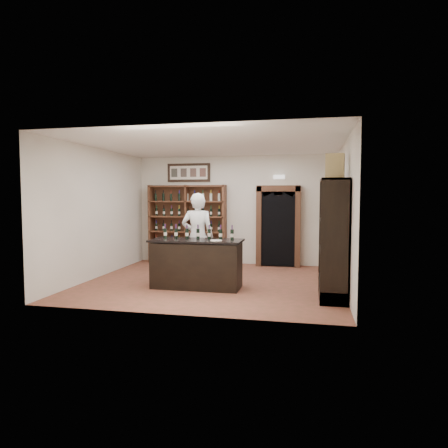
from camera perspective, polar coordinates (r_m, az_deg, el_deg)
The scene contains 21 objects.
floor at distance 8.88m, azimuth -1.59°, elevation -8.27°, with size 5.50×5.50×0.00m, color brown.
ceiling at distance 8.75m, azimuth -1.62°, elevation 11.31°, with size 5.50×5.50×0.00m, color white.
wall_back at distance 11.13m, azimuth 1.43°, elevation 2.01°, with size 5.50×0.04×3.00m, color silver.
wall_left at distance 9.71m, azimuth -17.59°, elevation 1.53°, with size 0.04×5.00×3.00m, color silver.
wall_right at distance 8.47m, azimuth 16.79°, elevation 1.21°, with size 0.04×5.00×3.00m, color silver.
wine_shelf at distance 11.30m, azimuth -5.22°, elevation -0.01°, with size 2.20×0.38×2.20m.
framed_picture at distance 11.42m, azimuth -5.06°, elevation 7.31°, with size 1.25×0.04×0.52m, color black.
arched_doorway at distance 10.82m, azimuth 7.78°, elevation -0.01°, with size 1.17×0.35×2.17m.
emergency_light at distance 10.89m, azimuth 7.88°, elevation 6.66°, with size 0.30×0.10×0.10m, color white.
tasting_counter at distance 8.27m, azimuth -3.93°, elevation -5.71°, with size 1.88×0.78×1.00m.
counter_bottle_0 at distance 8.52m, azimuth -8.40°, elevation -1.29°, with size 0.07×0.07×0.30m.
counter_bottle_1 at distance 8.44m, azimuth -6.87°, elevation -1.33°, with size 0.07×0.07×0.30m.
counter_bottle_2 at distance 8.36m, azimuth -5.32°, elevation -1.36°, with size 0.07×0.07×0.30m.
counter_bottle_3 at distance 8.30m, azimuth -3.73°, elevation -1.40°, with size 0.07×0.07×0.30m.
counter_bottle_4 at distance 8.23m, azimuth -2.13°, elevation -1.43°, with size 0.07×0.07×0.30m.
counter_bottle_5 at distance 8.18m, azimuth -0.49°, elevation -1.47°, with size 0.07×0.07×0.30m.
counter_bottle_6 at distance 8.13m, azimuth 1.16°, elevation -1.50°, with size 0.07×0.07×0.30m.
side_cabinet at distance 7.63m, azimuth 15.54°, elevation -4.68°, with size 0.48×1.20×2.20m.
shopkeeper at distance 8.91m, azimuth -3.79°, elevation -1.86°, with size 0.71×0.47×1.96m, color white.
plate at distance 7.88m, azimuth -1.14°, elevation -2.39°, with size 0.23×0.23×0.02m, color beige.
wine_crate at distance 7.60m, azimuth 15.56°, elevation 7.95°, with size 0.33×0.13×0.46m, color tan.
Camera 1 is at (2.05, -8.43, 1.89)m, focal length 32.00 mm.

